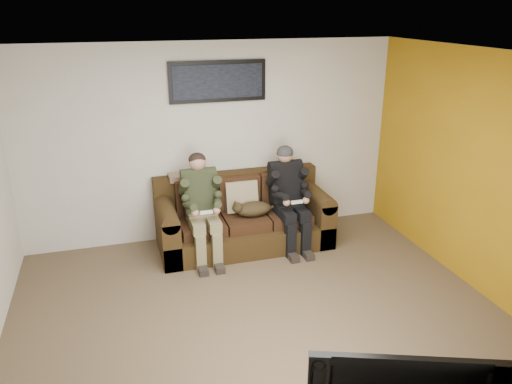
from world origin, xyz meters
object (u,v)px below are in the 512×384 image
object	(u,v)px
person_right	(289,191)
framed_poster	(218,81)
sofa	(242,219)
cat	(252,209)
person_left	(201,201)

from	to	relation	value
person_right	framed_poster	world-z (taller)	framed_poster
sofa	cat	bearing A→B (deg)	-63.70
framed_poster	sofa	bearing A→B (deg)	-62.64
sofa	person_left	xyz separation A→B (m)	(-0.57, -0.19, 0.39)
person_right	framed_poster	distance (m)	1.67
sofa	cat	size ratio (longest dim) A/B	3.38
person_right	cat	distance (m)	0.52
person_left	cat	size ratio (longest dim) A/B	1.98
sofa	person_right	distance (m)	0.72
person_left	person_right	size ratio (longest dim) A/B	0.99
person_right	framed_poster	xyz separation A→B (m)	(-0.77, 0.57, 1.36)
sofa	cat	xyz separation A→B (m)	(0.08, -0.17, 0.20)
person_left	person_right	distance (m)	1.15
cat	framed_poster	size ratio (longest dim) A/B	0.53
sofa	person_right	world-z (taller)	person_right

